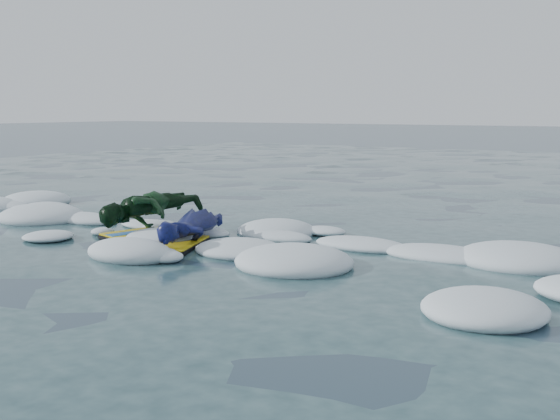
{
  "coord_description": "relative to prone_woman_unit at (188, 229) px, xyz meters",
  "views": [
    {
      "loc": [
        4.44,
        -5.47,
        1.57
      ],
      "look_at": [
        0.0,
        1.6,
        0.36
      ],
      "focal_mm": 45.0,
      "sensor_mm": 36.0,
      "label": 1
    }
  ],
  "objects": [
    {
      "name": "prone_woman_unit",
      "position": [
        0.0,
        0.0,
        0.0
      ],
      "size": [
        0.95,
        1.56,
        0.37
      ],
      "rotation": [
        0.0,
        0.0,
        1.91
      ],
      "color": "black",
      "rests_on": "ground"
    },
    {
      "name": "ground",
      "position": [
        0.72,
        -0.74,
        -0.19
      ],
      "size": [
        120.0,
        120.0,
        0.0
      ],
      "primitive_type": "plane",
      "color": "#162C36",
      "rests_on": "ground"
    },
    {
      "name": "prone_child_unit",
      "position": [
        -0.81,
        0.26,
        0.09
      ],
      "size": [
        0.95,
        1.48,
        0.54
      ],
      "rotation": [
        0.0,
        0.0,
        1.31
      ],
      "color": "black",
      "rests_on": "ground"
    },
    {
      "name": "foam_band",
      "position": [
        0.72,
        0.29,
        -0.19
      ],
      "size": [
        12.0,
        3.1,
        0.3
      ],
      "primitive_type": null,
      "color": "silver",
      "rests_on": "ground"
    }
  ]
}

